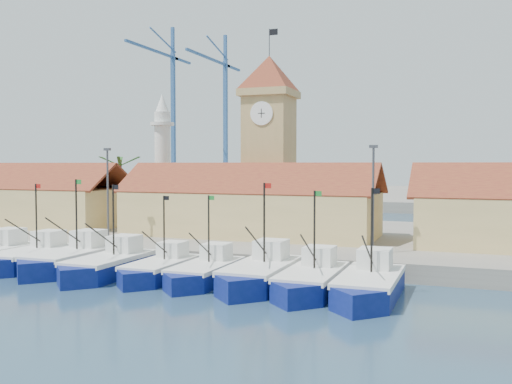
% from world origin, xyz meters
% --- Properties ---
extents(ground, '(400.00, 400.00, 0.00)m').
position_xyz_m(ground, '(0.00, 0.00, 0.00)').
color(ground, navy).
rests_on(ground, ground).
extents(quay, '(140.00, 32.00, 1.50)m').
position_xyz_m(quay, '(0.00, 24.00, 0.75)').
color(quay, gray).
rests_on(quay, ground).
extents(terminal, '(240.00, 80.00, 2.00)m').
position_xyz_m(terminal, '(0.00, 110.00, 1.00)').
color(terminal, gray).
rests_on(terminal, ground).
extents(boat_1, '(3.69, 10.12, 7.66)m').
position_xyz_m(boat_1, '(-13.81, 3.14, 0.79)').
color(boat_1, navy).
rests_on(boat_1, ground).
extents(boat_2, '(3.91, 10.71, 8.10)m').
position_xyz_m(boat_2, '(-9.73, 3.28, 0.84)').
color(boat_2, navy).
rests_on(boat_2, ground).
extents(boat_3, '(3.72, 10.20, 7.72)m').
position_xyz_m(boat_3, '(-5.37, 2.37, 0.80)').
color(boat_3, navy).
rests_on(boat_3, ground).
extents(boat_4, '(3.31, 9.05, 6.85)m').
position_xyz_m(boat_4, '(-0.95, 2.87, 0.71)').
color(boat_4, navy).
rests_on(boat_4, ground).
extents(boat_5, '(3.35, 9.19, 6.95)m').
position_xyz_m(boat_5, '(2.90, 2.89, 0.72)').
color(boat_5, navy).
rests_on(boat_5, ground).
extents(boat_6, '(3.86, 10.58, 8.01)m').
position_xyz_m(boat_6, '(7.29, 3.07, 0.83)').
color(boat_6, navy).
rests_on(boat_6, ground).
extents(boat_7, '(3.62, 9.91, 7.49)m').
position_xyz_m(boat_7, '(11.28, 2.47, 0.77)').
color(boat_7, navy).
rests_on(boat_7, ground).
extents(boat_8, '(3.75, 10.27, 7.77)m').
position_xyz_m(boat_8, '(15.34, 2.10, 0.80)').
color(boat_8, navy).
rests_on(boat_8, ground).
extents(hall_left, '(31.20, 10.13, 7.61)m').
position_xyz_m(hall_left, '(-32.00, 20.00, 3.99)').
color(hall_left, '#E1C27B').
rests_on(hall_left, quay).
extents(hall_center, '(27.04, 10.13, 7.61)m').
position_xyz_m(hall_center, '(0.00, 20.00, 3.99)').
color(hall_center, '#E1C27B').
rests_on(hall_center, quay).
extents(clock_tower, '(5.80, 5.80, 22.70)m').
position_xyz_m(clock_tower, '(0.00, 26.00, 11.96)').
color(clock_tower, tan).
rests_on(clock_tower, quay).
extents(minaret, '(3.00, 3.00, 16.30)m').
position_xyz_m(minaret, '(-15.00, 28.00, 9.73)').
color(minaret, silver).
rests_on(minaret, quay).
extents(palm_tree, '(5.60, 5.03, 8.39)m').
position_xyz_m(palm_tree, '(-20.00, 26.00, 6.25)').
color(palm_tree, brown).
rests_on(palm_tree, quay).
extents(lamp_posts, '(80.70, 0.25, 9.03)m').
position_xyz_m(lamp_posts, '(0.50, 12.00, 6.48)').
color(lamp_posts, '#3F3F44').
rests_on(lamp_posts, quay).
extents(crane_blue_far, '(1.00, 32.66, 43.73)m').
position_xyz_m(crane_blue_far, '(-54.15, 100.64, 26.26)').
color(crane_blue_far, '#2D568C').
rests_on(crane_blue_far, terminal).
extents(crane_blue_near, '(1.00, 32.80, 41.90)m').
position_xyz_m(crane_blue_near, '(-41.32, 106.57, 25.27)').
color(crane_blue_near, '#2D568C').
rests_on(crane_blue_near, terminal).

